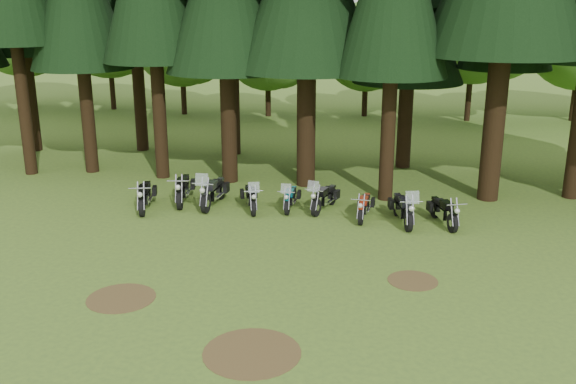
{
  "coord_description": "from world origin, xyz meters",
  "views": [
    {
      "loc": [
        4.08,
        -16.18,
        7.5
      ],
      "look_at": [
        0.14,
        5.0,
        1.0
      ],
      "focal_mm": 40.0,
      "sensor_mm": 36.0,
      "label": 1
    }
  ],
  "objects_px": {
    "motorcycle_5": "(324,198)",
    "motorcycle_6": "(364,207)",
    "motorcycle_0": "(145,196)",
    "motorcycle_3": "(251,198)",
    "motorcycle_4": "(291,199)",
    "motorcycle_2": "(213,193)",
    "motorcycle_8": "(444,212)",
    "motorcycle_7": "(403,210)",
    "motorcycle_1": "(183,190)"
  },
  "relations": [
    {
      "from": "motorcycle_0",
      "to": "motorcycle_8",
      "type": "bearing_deg",
      "value": -13.72
    },
    {
      "from": "motorcycle_1",
      "to": "motorcycle_4",
      "type": "relative_size",
      "value": 1.24
    },
    {
      "from": "motorcycle_8",
      "to": "motorcycle_5",
      "type": "bearing_deg",
      "value": 149.23
    },
    {
      "from": "motorcycle_2",
      "to": "motorcycle_5",
      "type": "bearing_deg",
      "value": 5.11
    },
    {
      "from": "motorcycle_5",
      "to": "motorcycle_6",
      "type": "distance_m",
      "value": 1.64
    },
    {
      "from": "motorcycle_6",
      "to": "motorcycle_0",
      "type": "bearing_deg",
      "value": -172.72
    },
    {
      "from": "motorcycle_0",
      "to": "motorcycle_6",
      "type": "bearing_deg",
      "value": -12.02
    },
    {
      "from": "motorcycle_3",
      "to": "motorcycle_4",
      "type": "bearing_deg",
      "value": -7.22
    },
    {
      "from": "motorcycle_2",
      "to": "motorcycle_6",
      "type": "bearing_deg",
      "value": -2.14
    },
    {
      "from": "motorcycle_1",
      "to": "motorcycle_4",
      "type": "bearing_deg",
      "value": -12.4
    },
    {
      "from": "motorcycle_2",
      "to": "motorcycle_5",
      "type": "relative_size",
      "value": 1.14
    },
    {
      "from": "motorcycle_0",
      "to": "motorcycle_4",
      "type": "distance_m",
      "value": 5.4
    },
    {
      "from": "motorcycle_1",
      "to": "motorcycle_7",
      "type": "height_order",
      "value": "motorcycle_7"
    },
    {
      "from": "motorcycle_0",
      "to": "motorcycle_1",
      "type": "bearing_deg",
      "value": 28.1
    },
    {
      "from": "motorcycle_2",
      "to": "motorcycle_6",
      "type": "distance_m",
      "value": 5.7
    },
    {
      "from": "motorcycle_3",
      "to": "motorcycle_7",
      "type": "distance_m",
      "value": 5.57
    },
    {
      "from": "motorcycle_4",
      "to": "motorcycle_6",
      "type": "distance_m",
      "value": 2.8
    },
    {
      "from": "motorcycle_0",
      "to": "motorcycle_1",
      "type": "distance_m",
      "value": 1.53
    },
    {
      "from": "motorcycle_6",
      "to": "motorcycle_8",
      "type": "xyz_separation_m",
      "value": [
        2.75,
        -0.17,
        0.03
      ]
    },
    {
      "from": "motorcycle_0",
      "to": "motorcycle_6",
      "type": "height_order",
      "value": "motorcycle_0"
    },
    {
      "from": "motorcycle_4",
      "to": "motorcycle_2",
      "type": "bearing_deg",
      "value": -177.75
    },
    {
      "from": "motorcycle_8",
      "to": "motorcycle_6",
      "type": "bearing_deg",
      "value": 156.36
    },
    {
      "from": "motorcycle_2",
      "to": "motorcycle_3",
      "type": "distance_m",
      "value": 1.52
    },
    {
      "from": "motorcycle_0",
      "to": "motorcycle_6",
      "type": "relative_size",
      "value": 1.14
    },
    {
      "from": "motorcycle_7",
      "to": "motorcycle_8",
      "type": "bearing_deg",
      "value": -9.19
    },
    {
      "from": "motorcycle_3",
      "to": "motorcycle_6",
      "type": "bearing_deg",
      "value": -23.2
    },
    {
      "from": "motorcycle_4",
      "to": "motorcycle_6",
      "type": "height_order",
      "value": "motorcycle_4"
    },
    {
      "from": "motorcycle_2",
      "to": "motorcycle_5",
      "type": "xyz_separation_m",
      "value": [
        4.17,
        0.24,
        -0.06
      ]
    },
    {
      "from": "motorcycle_1",
      "to": "motorcycle_7",
      "type": "bearing_deg",
      "value": -17.53
    },
    {
      "from": "motorcycle_1",
      "to": "motorcycle_8",
      "type": "xyz_separation_m",
      "value": [
        9.69,
        -0.78,
        -0.05
      ]
    },
    {
      "from": "motorcycle_4",
      "to": "motorcycle_7",
      "type": "xyz_separation_m",
      "value": [
        4.11,
        -0.82,
        0.09
      ]
    },
    {
      "from": "motorcycle_4",
      "to": "motorcycle_5",
      "type": "xyz_separation_m",
      "value": [
        1.24,
        0.11,
        0.05
      ]
    },
    {
      "from": "motorcycle_0",
      "to": "motorcycle_5",
      "type": "relative_size",
      "value": 1.05
    },
    {
      "from": "motorcycle_1",
      "to": "motorcycle_8",
      "type": "bearing_deg",
      "value": -15.93
    },
    {
      "from": "motorcycle_4",
      "to": "motorcycle_3",
      "type": "bearing_deg",
      "value": -166.93
    },
    {
      "from": "motorcycle_5",
      "to": "motorcycle_8",
      "type": "xyz_separation_m",
      "value": [
        4.26,
        -0.8,
        -0.01
      ]
    },
    {
      "from": "motorcycle_1",
      "to": "motorcycle_5",
      "type": "relative_size",
      "value": 1.11
    },
    {
      "from": "motorcycle_4",
      "to": "motorcycle_1",
      "type": "bearing_deg",
      "value": 178.57
    },
    {
      "from": "motorcycle_0",
      "to": "motorcycle_2",
      "type": "distance_m",
      "value": 2.52
    },
    {
      "from": "motorcycle_1",
      "to": "motorcycle_3",
      "type": "relative_size",
      "value": 1.17
    },
    {
      "from": "motorcycle_3",
      "to": "motorcycle_0",
      "type": "bearing_deg",
      "value": 168.54
    },
    {
      "from": "motorcycle_1",
      "to": "motorcycle_2",
      "type": "height_order",
      "value": "motorcycle_2"
    },
    {
      "from": "motorcycle_1",
      "to": "motorcycle_2",
      "type": "bearing_deg",
      "value": -20.87
    },
    {
      "from": "motorcycle_8",
      "to": "motorcycle_0",
      "type": "bearing_deg",
      "value": 161.37
    },
    {
      "from": "motorcycle_0",
      "to": "motorcycle_5",
      "type": "height_order",
      "value": "motorcycle_5"
    },
    {
      "from": "motorcycle_3",
      "to": "motorcycle_8",
      "type": "height_order",
      "value": "motorcycle_3"
    },
    {
      "from": "motorcycle_3",
      "to": "motorcycle_8",
      "type": "relative_size",
      "value": 0.99
    },
    {
      "from": "motorcycle_1",
      "to": "motorcycle_8",
      "type": "relative_size",
      "value": 1.16
    },
    {
      "from": "motorcycle_0",
      "to": "motorcycle_6",
      "type": "distance_m",
      "value": 8.07
    },
    {
      "from": "motorcycle_2",
      "to": "motorcycle_3",
      "type": "xyz_separation_m",
      "value": [
        1.5,
        -0.21,
        -0.08
      ]
    }
  ]
}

